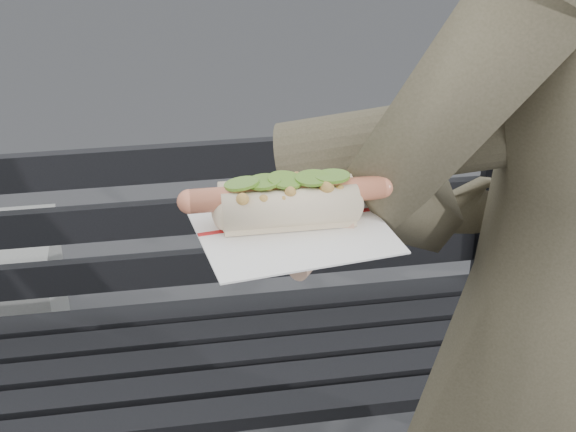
# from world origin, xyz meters

# --- Properties ---
(park_bench) EXTENTS (1.50, 0.44, 0.88)m
(park_bench) POSITION_xyz_m (-0.05, 0.85, 0.52)
(park_bench) COLOR black
(park_bench) RESTS_ON ground
(person) EXTENTS (0.76, 0.59, 1.83)m
(person) POSITION_xyz_m (0.40, 0.15, 0.91)
(person) COLOR #413D2B
(person) RESTS_ON ground
(held_hotdog) EXTENTS (0.62, 0.31, 0.20)m
(held_hotdog) POSITION_xyz_m (0.20, 0.12, 1.21)
(held_hotdog) COLOR #413D2B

